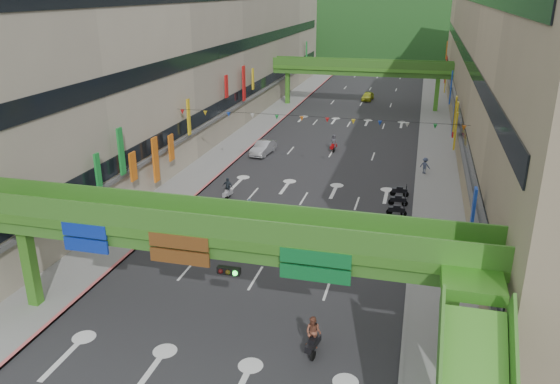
% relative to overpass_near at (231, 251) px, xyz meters
% --- Properties ---
extents(road_slab, '(18.00, 140.00, 0.02)m').
position_rel_overpass_near_xyz_m(road_slab, '(-0.93, 44.62, -5.20)').
color(road_slab, '#28282B').
rests_on(road_slab, ground).
extents(sidewalk_left, '(4.00, 140.00, 0.15)m').
position_rel_overpass_near_xyz_m(sidewalk_left, '(-11.93, 44.62, -5.13)').
color(sidewalk_left, gray).
rests_on(sidewalk_left, ground).
extents(sidewalk_right, '(4.00, 140.00, 0.15)m').
position_rel_overpass_near_xyz_m(sidewalk_right, '(10.07, 44.62, -5.13)').
color(sidewalk_right, gray).
rests_on(sidewalk_right, ground).
extents(curb_left, '(0.20, 140.00, 0.18)m').
position_rel_overpass_near_xyz_m(curb_left, '(-10.03, 44.62, -5.12)').
color(curb_left, '#CC5959').
rests_on(curb_left, ground).
extents(curb_right, '(0.20, 140.00, 0.18)m').
position_rel_overpass_near_xyz_m(curb_right, '(8.17, 44.62, -5.12)').
color(curb_right, gray).
rests_on(curb_right, ground).
extents(building_row_left, '(12.80, 95.00, 19.00)m').
position_rel_overpass_near_xyz_m(building_row_left, '(-19.86, 44.62, 4.25)').
color(building_row_left, '#9E937F').
rests_on(building_row_left, ground).
extents(building_row_right, '(12.80, 95.00, 19.00)m').
position_rel_overpass_near_xyz_m(building_row_right, '(18.00, 44.62, 4.25)').
color(building_row_right, gray).
rests_on(building_row_right, ground).
extents(overpass_near, '(28.00, 12.27, 7.10)m').
position_rel_overpass_near_xyz_m(overpass_near, '(0.00, 0.00, 0.00)').
color(overpass_near, '#4C9E2D').
rests_on(overpass_near, ground).
extents(overpass_far, '(28.00, 2.20, 7.10)m').
position_rel_overpass_near_xyz_m(overpass_far, '(-0.93, 59.62, 0.20)').
color(overpass_far, '#4C9E2D').
rests_on(overpass_far, ground).
extents(hill_left, '(168.00, 140.00, 112.00)m').
position_rel_overpass_near_xyz_m(hill_left, '(-15.93, 154.62, -5.21)').
color(hill_left, '#1C4419').
rests_on(hill_left, ground).
extents(hill_right, '(208.00, 176.00, 128.00)m').
position_rel_overpass_near_xyz_m(hill_right, '(24.07, 174.62, -5.21)').
color(hill_right, '#1C4419').
rests_on(hill_right, ground).
extents(bunting_string, '(26.00, 0.36, 0.47)m').
position_rel_overpass_near_xyz_m(bunting_string, '(-0.93, 24.62, 0.75)').
color(bunting_string, black).
rests_on(bunting_string, ground).
extents(scooter_rider_near, '(0.72, 1.59, 2.03)m').
position_rel_overpass_near_xyz_m(scooter_rider_near, '(-3.78, 14.42, -4.26)').
color(scooter_rider_near, black).
rests_on(scooter_rider_near, ground).
extents(scooter_rider_mid, '(0.92, 1.59, 2.02)m').
position_rel_overpass_near_xyz_m(scooter_rider_mid, '(3.92, 0.31, -4.17)').
color(scooter_rider_mid, black).
rests_on(scooter_rider_mid, ground).
extents(scooter_rider_left, '(0.97, 1.60, 1.93)m').
position_rel_overpass_near_xyz_m(scooter_rider_left, '(-7.09, 18.85, -4.25)').
color(scooter_rider_left, '#94949B').
rests_on(scooter_rider_left, ground).
extents(scooter_rider_far, '(0.82, 1.59, 1.87)m').
position_rel_overpass_near_xyz_m(scooter_rider_far, '(-0.84, 35.53, -4.28)').
color(scooter_rider_far, maroon).
rests_on(scooter_rider_far, ground).
extents(parked_scooter_row, '(1.60, 9.35, 1.08)m').
position_rel_overpass_near_xyz_m(parked_scooter_row, '(6.87, 18.84, -4.68)').
color(parked_scooter_row, black).
rests_on(parked_scooter_row, ground).
extents(car_silver, '(1.97, 4.47, 1.43)m').
position_rel_overpass_near_xyz_m(car_silver, '(-7.93, 32.44, -4.49)').
color(car_silver, '#B0B0B8').
rests_on(car_silver, ground).
extents(car_yellow, '(1.87, 4.00, 1.33)m').
position_rel_overpass_near_xyz_m(car_yellow, '(-0.30, 65.68, -4.54)').
color(car_yellow, '#CCD232').
rests_on(car_yellow, ground).
extents(pedestrian_red, '(0.87, 0.74, 1.56)m').
position_rel_overpass_near_xyz_m(pedestrian_red, '(11.07, 2.62, -4.42)').
color(pedestrian_red, '#AE1B32').
rests_on(pedestrian_red, ground).
extents(pedestrian_dark, '(1.06, 0.71, 1.67)m').
position_rel_overpass_near_xyz_m(pedestrian_dark, '(11.27, 2.62, -4.37)').
color(pedestrian_dark, '#21222A').
rests_on(pedestrian_dark, ground).
extents(pedestrian_blue, '(0.86, 0.74, 1.57)m').
position_rel_overpass_near_xyz_m(pedestrian_blue, '(8.87, 29.70, -4.42)').
color(pedestrian_blue, '#3F4965').
rests_on(pedestrian_blue, ground).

